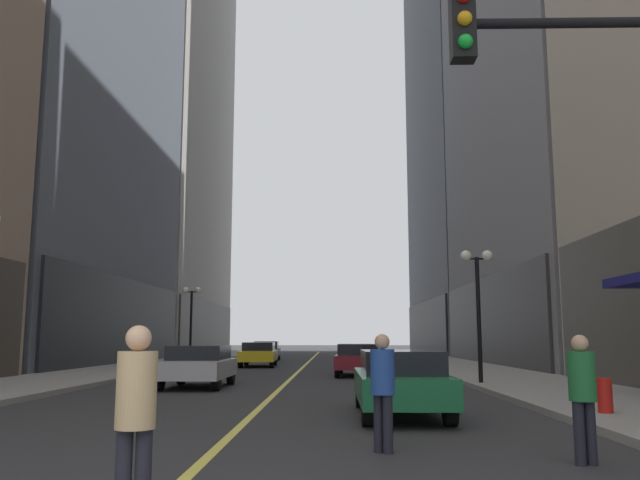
{
  "coord_description": "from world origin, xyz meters",
  "views": [
    {
      "loc": [
        1.69,
        -3.72,
        1.58
      ],
      "look_at": [
        1.04,
        26.51,
        6.09
      ],
      "focal_mm": 36.8,
      "sensor_mm": 36.0,
      "label": 1
    }
  ],
  "objects_px": {
    "car_silver": "(198,365)",
    "pedestrian_in_tan_trench": "(136,409)",
    "car_green": "(400,380)",
    "street_lamp_right_mid": "(478,286)",
    "pedestrian_in_blue_hoodie": "(383,383)",
    "fire_hydrant_right": "(605,399)",
    "street_lamp_left_far": "(191,308)",
    "car_blue": "(266,350)",
    "pedestrian_in_green_parka": "(582,389)",
    "car_yellow": "(259,353)",
    "car_maroon": "(358,358)"
  },
  "relations": [
    {
      "from": "car_silver",
      "to": "pedestrian_in_tan_trench",
      "type": "relative_size",
      "value": 2.42
    },
    {
      "from": "car_green",
      "to": "street_lamp_right_mid",
      "type": "distance_m",
      "value": 8.96
    },
    {
      "from": "pedestrian_in_blue_hoodie",
      "to": "fire_hydrant_right",
      "type": "xyz_separation_m",
      "value": [
        4.53,
        3.63,
        -0.54
      ]
    },
    {
      "from": "street_lamp_left_far",
      "to": "fire_hydrant_right",
      "type": "bearing_deg",
      "value": -61.06
    },
    {
      "from": "car_blue",
      "to": "pedestrian_in_green_parka",
      "type": "xyz_separation_m",
      "value": [
        7.86,
        -37.49,
        0.22
      ]
    },
    {
      "from": "street_lamp_right_mid",
      "to": "street_lamp_left_far",
      "type": "bearing_deg",
      "value": 129.51
    },
    {
      "from": "car_yellow",
      "to": "street_lamp_left_far",
      "type": "distance_m",
      "value": 4.68
    },
    {
      "from": "car_silver",
      "to": "pedestrian_in_blue_hoodie",
      "type": "bearing_deg",
      "value": -67.06
    },
    {
      "from": "car_blue",
      "to": "street_lamp_right_mid",
      "type": "bearing_deg",
      "value": -68.96
    },
    {
      "from": "car_silver",
      "to": "street_lamp_right_mid",
      "type": "distance_m",
      "value": 9.44
    },
    {
      "from": "car_silver",
      "to": "street_lamp_right_mid",
      "type": "relative_size",
      "value": 0.92
    },
    {
      "from": "pedestrian_in_tan_trench",
      "to": "pedestrian_in_green_parka",
      "type": "xyz_separation_m",
      "value": [
        4.83,
        2.9,
        -0.04
      ]
    },
    {
      "from": "car_yellow",
      "to": "pedestrian_in_blue_hoodie",
      "type": "height_order",
      "value": "pedestrian_in_blue_hoodie"
    },
    {
      "from": "fire_hydrant_right",
      "to": "street_lamp_left_far",
      "type": "bearing_deg",
      "value": 118.94
    },
    {
      "from": "pedestrian_in_blue_hoodie",
      "to": "pedestrian_in_tan_trench",
      "type": "xyz_separation_m",
      "value": [
        -2.36,
        -3.72,
        0.04
      ]
    },
    {
      "from": "car_silver",
      "to": "car_yellow",
      "type": "xyz_separation_m",
      "value": [
        0.2,
        15.28,
        0.0
      ]
    },
    {
      "from": "car_silver",
      "to": "pedestrian_in_tan_trench",
      "type": "xyz_separation_m",
      "value": [
        2.7,
        -15.68,
        0.26
      ]
    },
    {
      "from": "car_blue",
      "to": "street_lamp_left_far",
      "type": "height_order",
      "value": "street_lamp_left_far"
    },
    {
      "from": "car_green",
      "to": "pedestrian_in_green_parka",
      "type": "distance_m",
      "value": 5.4
    },
    {
      "from": "street_lamp_right_mid",
      "to": "pedestrian_in_blue_hoodie",
      "type": "bearing_deg",
      "value": -108.33
    },
    {
      "from": "car_green",
      "to": "pedestrian_in_green_parka",
      "type": "bearing_deg",
      "value": -70.39
    },
    {
      "from": "car_green",
      "to": "car_silver",
      "type": "distance_m",
      "value": 9.59
    },
    {
      "from": "car_green",
      "to": "car_maroon",
      "type": "height_order",
      "value": "same"
    },
    {
      "from": "street_lamp_right_mid",
      "to": "pedestrian_in_green_parka",
      "type": "bearing_deg",
      "value": -96.85
    },
    {
      "from": "car_green",
      "to": "car_yellow",
      "type": "bearing_deg",
      "value": 103.5
    },
    {
      "from": "car_maroon",
      "to": "street_lamp_left_far",
      "type": "xyz_separation_m",
      "value": [
        -9.09,
        9.21,
        2.54
      ]
    },
    {
      "from": "pedestrian_in_blue_hoodie",
      "to": "fire_hydrant_right",
      "type": "relative_size",
      "value": 2.04
    },
    {
      "from": "fire_hydrant_right",
      "to": "pedestrian_in_green_parka",
      "type": "bearing_deg",
      "value": -114.8
    },
    {
      "from": "car_maroon",
      "to": "car_green",
      "type": "bearing_deg",
      "value": -88.65
    },
    {
      "from": "car_blue",
      "to": "fire_hydrant_right",
      "type": "xyz_separation_m",
      "value": [
        9.92,
        -33.03,
        -0.32
      ]
    },
    {
      "from": "pedestrian_in_tan_trench",
      "to": "pedestrian_in_green_parka",
      "type": "bearing_deg",
      "value": 30.95
    },
    {
      "from": "car_silver",
      "to": "car_green",
      "type": "bearing_deg",
      "value": -53.41
    },
    {
      "from": "street_lamp_left_far",
      "to": "car_silver",
      "type": "bearing_deg",
      "value": -76.73
    },
    {
      "from": "pedestrian_in_blue_hoodie",
      "to": "pedestrian_in_green_parka",
      "type": "height_order",
      "value": "pedestrian_in_blue_hoodie"
    },
    {
      "from": "car_blue",
      "to": "street_lamp_left_far",
      "type": "xyz_separation_m",
      "value": [
        -3.38,
        -8.97,
        2.54
      ]
    },
    {
      "from": "car_blue",
      "to": "pedestrian_in_blue_hoodie",
      "type": "relative_size",
      "value": 2.56
    },
    {
      "from": "car_silver",
      "to": "fire_hydrant_right",
      "type": "xyz_separation_m",
      "value": [
        9.59,
        -8.33,
        -0.32
      ]
    },
    {
      "from": "pedestrian_in_tan_trench",
      "to": "car_silver",
      "type": "bearing_deg",
      "value": 99.77
    },
    {
      "from": "fire_hydrant_right",
      "to": "car_maroon",
      "type": "bearing_deg",
      "value": 105.82
    },
    {
      "from": "car_silver",
      "to": "fire_hydrant_right",
      "type": "relative_size",
      "value": 5.08
    },
    {
      "from": "pedestrian_in_blue_hoodie",
      "to": "car_maroon",
      "type": "bearing_deg",
      "value": 89.0
    },
    {
      "from": "car_green",
      "to": "car_maroon",
      "type": "distance_m",
      "value": 14.23
    },
    {
      "from": "pedestrian_in_green_parka",
      "to": "car_silver",
      "type": "bearing_deg",
      "value": 120.5
    },
    {
      "from": "fire_hydrant_right",
      "to": "car_blue",
      "type": "bearing_deg",
      "value": 106.72
    },
    {
      "from": "pedestrian_in_blue_hoodie",
      "to": "street_lamp_left_far",
      "type": "distance_m",
      "value": 29.13
    },
    {
      "from": "car_yellow",
      "to": "pedestrian_in_tan_trench",
      "type": "bearing_deg",
      "value": -85.39
    },
    {
      "from": "car_green",
      "to": "car_silver",
      "type": "relative_size",
      "value": 1.13
    },
    {
      "from": "pedestrian_in_blue_hoodie",
      "to": "street_lamp_left_far",
      "type": "relative_size",
      "value": 0.37
    },
    {
      "from": "car_maroon",
      "to": "pedestrian_in_blue_hoodie",
      "type": "distance_m",
      "value": 18.49
    },
    {
      "from": "car_silver",
      "to": "pedestrian_in_green_parka",
      "type": "height_order",
      "value": "pedestrian_in_green_parka"
    }
  ]
}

